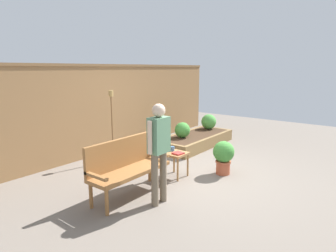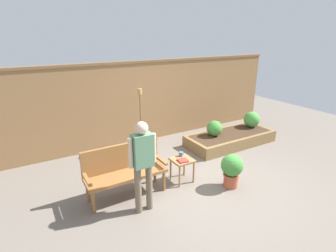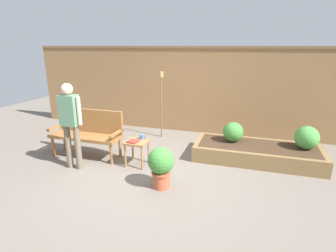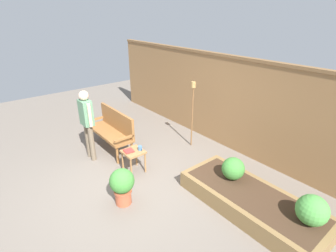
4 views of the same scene
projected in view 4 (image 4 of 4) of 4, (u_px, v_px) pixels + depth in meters
ground_plane at (133, 183)px, 4.93m from camera, size 14.00×14.00×0.00m
fence_back at (225, 102)px, 5.98m from camera, size 8.40×0.14×2.16m
garden_bench at (113, 127)px, 5.98m from camera, size 1.44×0.48×0.94m
side_table at (133, 155)px, 5.14m from camera, size 0.40×0.40×0.48m
cup_on_table at (140, 148)px, 5.12m from camera, size 0.12×0.09×0.09m
book_on_table at (129, 151)px, 5.08m from camera, size 0.20×0.20×0.03m
potted_boxwood at (122, 184)px, 4.28m from camera, size 0.42×0.42×0.67m
raised_planter_bed at (251, 201)px, 4.24m from camera, size 2.40×1.00×0.30m
shrub_near_bench at (233, 169)px, 4.50m from camera, size 0.40×0.40×0.40m
shrub_far_corner at (312, 210)px, 3.54m from camera, size 0.44×0.44×0.44m
tiki_torch at (193, 103)px, 5.88m from camera, size 0.10×0.10×1.59m
person_by_bench at (87, 120)px, 5.40m from camera, size 0.47×0.20×1.56m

